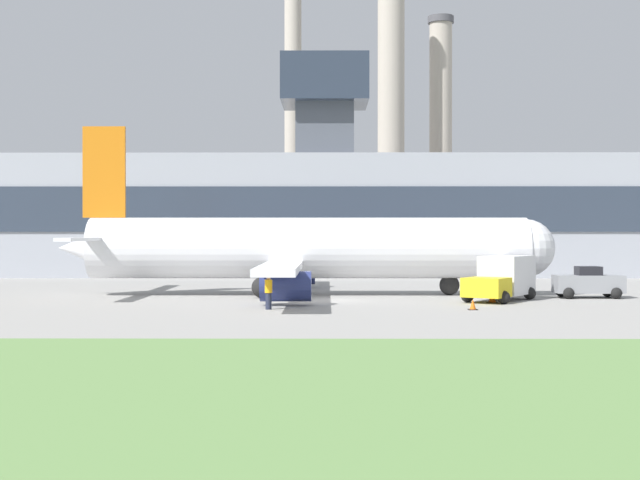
# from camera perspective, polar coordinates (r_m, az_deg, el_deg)

# --- Properties ---
(ground_plane) EXTENTS (400.00, 400.00, 0.00)m
(ground_plane) POSITION_cam_1_polar(r_m,az_deg,el_deg) (48.63, 0.08, -3.91)
(ground_plane) COLOR #999691
(terminal_building) EXTENTS (77.39, 12.35, 19.05)m
(terminal_building) POSITION_cam_1_polar(r_m,az_deg,el_deg) (78.61, 0.21, 1.75)
(terminal_building) COLOR #9EA3AD
(terminal_building) RESTS_ON ground_plane
(smokestack_left) EXTENTS (2.44, 2.44, 42.96)m
(smokestack_left) POSITION_cam_1_polar(r_m,az_deg,el_deg) (112.98, -1.74, 9.55)
(smokestack_left) COLOR #B2A899
(smokestack_left) RESTS_ON ground_plane
(smokestack_right) EXTENTS (3.77, 3.77, 33.67)m
(smokestack_right) POSITION_cam_1_polar(r_m,az_deg,el_deg) (109.94, 4.57, 7.38)
(smokestack_right) COLOR #B2A899
(smokestack_right) RESTS_ON ground_plane
(smokestack_far) EXTENTS (3.31, 3.31, 31.35)m
(smokestack_far) POSITION_cam_1_polar(r_m,az_deg,el_deg) (115.36, 7.73, 6.46)
(smokestack_far) COLOR #B2A899
(smokestack_far) RESTS_ON ground_plane
(airplane) EXTENTS (29.54, 27.32, 10.04)m
(airplane) POSITION_cam_1_polar(r_m,az_deg,el_deg) (52.94, -1.19, -0.60)
(airplane) COLOR white
(airplane) RESTS_ON ground_plane
(pushback_tug) EXTENTS (3.81, 2.23, 1.80)m
(pushback_tug) POSITION_cam_1_polar(r_m,az_deg,el_deg) (52.89, 16.79, -2.70)
(pushback_tug) COLOR gray
(pushback_tug) RESTS_ON ground_plane
(baggage_truck) EXTENTS (4.74, 5.63, 2.44)m
(baggage_truck) POSITION_cam_1_polar(r_m,az_deg,el_deg) (49.72, 11.58, -2.44)
(baggage_truck) COLOR yellow
(baggage_truck) RESTS_ON ground_plane
(ground_crew_person) EXTENTS (0.42, 0.42, 1.65)m
(ground_crew_person) POSITION_cam_1_polar(r_m,az_deg,el_deg) (43.09, -3.31, -3.34)
(ground_crew_person) COLOR #23283D
(ground_crew_person) RESTS_ON ground_plane
(traffic_cone_near_nose) EXTENTS (0.57, 0.57, 0.64)m
(traffic_cone_near_nose) POSITION_cam_1_polar(r_m,az_deg,el_deg) (48.06, 10.97, -3.61)
(traffic_cone_near_nose) COLOR black
(traffic_cone_near_nose) RESTS_ON ground_plane
(traffic_cone_wingtip) EXTENTS (0.45, 0.45, 0.52)m
(traffic_cone_wingtip) POSITION_cam_1_polar(r_m,az_deg,el_deg) (43.45, 9.76, -4.12)
(traffic_cone_wingtip) COLOR black
(traffic_cone_wingtip) RESTS_ON ground_plane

